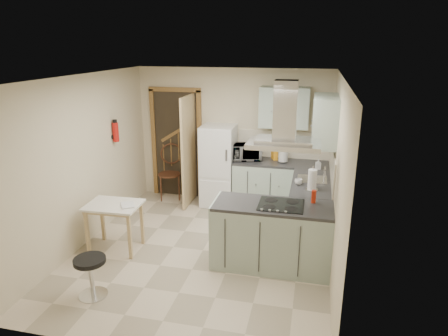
% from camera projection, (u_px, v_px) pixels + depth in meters
% --- Properties ---
extents(floor, '(4.20, 4.20, 0.00)m').
position_uv_depth(floor, '(203.00, 250.00, 5.88)').
color(floor, beige).
rests_on(floor, ground).
extents(ceiling, '(4.20, 4.20, 0.00)m').
position_uv_depth(ceiling, '(200.00, 77.00, 5.12)').
color(ceiling, silver).
rests_on(ceiling, back_wall).
extents(back_wall, '(3.60, 0.00, 3.60)m').
position_uv_depth(back_wall, '(233.00, 136.00, 7.45)').
color(back_wall, beige).
rests_on(back_wall, floor).
extents(left_wall, '(0.00, 4.20, 4.20)m').
position_uv_depth(left_wall, '(84.00, 161.00, 5.89)').
color(left_wall, beige).
rests_on(left_wall, floor).
extents(right_wall, '(0.00, 4.20, 4.20)m').
position_uv_depth(right_wall, '(336.00, 179.00, 5.11)').
color(right_wall, beige).
rests_on(right_wall, floor).
extents(doorway, '(1.10, 0.12, 2.10)m').
position_uv_depth(doorway, '(177.00, 144.00, 7.72)').
color(doorway, brown).
rests_on(doorway, floor).
extents(fridge, '(0.60, 0.60, 1.50)m').
position_uv_depth(fridge, '(218.00, 166.00, 7.37)').
color(fridge, white).
rests_on(fridge, floor).
extents(counter_back, '(1.08, 0.60, 0.90)m').
position_uv_depth(counter_back, '(264.00, 185.00, 7.27)').
color(counter_back, '#9EB2A0').
rests_on(counter_back, floor).
extents(counter_right, '(0.60, 1.95, 0.90)m').
position_uv_depth(counter_right, '(310.00, 202.00, 6.46)').
color(counter_right, '#9EB2A0').
rests_on(counter_right, floor).
extents(splashback, '(1.68, 0.02, 0.50)m').
position_uv_depth(splashback, '(284.00, 144.00, 7.27)').
color(splashback, beige).
rests_on(splashback, counter_back).
extents(wall_cabinet_back, '(0.85, 0.35, 0.70)m').
position_uv_depth(wall_cabinet_back, '(284.00, 107.00, 6.91)').
color(wall_cabinet_back, '#9EB2A0').
rests_on(wall_cabinet_back, back_wall).
extents(wall_cabinet_right, '(0.35, 0.90, 0.70)m').
position_uv_depth(wall_cabinet_right, '(325.00, 120.00, 5.76)').
color(wall_cabinet_right, '#9EB2A0').
rests_on(wall_cabinet_right, right_wall).
extents(peninsula, '(1.55, 0.65, 0.90)m').
position_uv_depth(peninsula, '(272.00, 235.00, 5.35)').
color(peninsula, '#9EB2A0').
rests_on(peninsula, floor).
extents(hob, '(0.58, 0.50, 0.01)m').
position_uv_depth(hob, '(281.00, 205.00, 5.20)').
color(hob, black).
rests_on(hob, peninsula).
extents(extractor_hood, '(0.90, 0.55, 0.10)m').
position_uv_depth(extractor_hood, '(284.00, 144.00, 4.95)').
color(extractor_hood, silver).
rests_on(extractor_hood, ceiling).
extents(sink, '(0.45, 0.40, 0.01)m').
position_uv_depth(sink, '(312.00, 179.00, 6.17)').
color(sink, silver).
rests_on(sink, counter_right).
extents(fire_extinguisher, '(0.10, 0.10, 0.32)m').
position_uv_depth(fire_extinguisher, '(116.00, 132.00, 6.63)').
color(fire_extinguisher, '#B2140F').
rests_on(fire_extinguisher, left_wall).
extents(drop_leaf_table, '(0.78, 0.60, 0.71)m').
position_uv_depth(drop_leaf_table, '(115.00, 227.00, 5.82)').
color(drop_leaf_table, '#D7B084').
rests_on(drop_leaf_table, floor).
extents(bentwood_chair, '(0.56, 0.56, 0.97)m').
position_uv_depth(bentwood_chair, '(169.00, 174.00, 7.73)').
color(bentwood_chair, '#542A1C').
rests_on(bentwood_chair, floor).
extents(stool, '(0.38, 0.38, 0.51)m').
position_uv_depth(stool, '(91.00, 277.00, 4.76)').
color(stool, black).
rests_on(stool, floor).
extents(microwave, '(0.59, 0.48, 0.28)m').
position_uv_depth(microwave, '(247.00, 152.00, 7.18)').
color(microwave, black).
rests_on(microwave, counter_back).
extents(kettle, '(0.21, 0.21, 0.25)m').
position_uv_depth(kettle, '(283.00, 155.00, 7.02)').
color(kettle, silver).
rests_on(kettle, counter_back).
extents(cereal_box, '(0.14, 0.20, 0.28)m').
position_uv_depth(cereal_box, '(274.00, 152.00, 7.21)').
color(cereal_box, orange).
rests_on(cereal_box, counter_back).
extents(soap_bottle, '(0.10, 0.10, 0.18)m').
position_uv_depth(soap_bottle, '(318.00, 164.00, 6.64)').
color(soap_bottle, silver).
rests_on(soap_bottle, counter_right).
extents(paper_towel, '(0.16, 0.16, 0.31)m').
position_uv_depth(paper_towel, '(312.00, 179.00, 5.69)').
color(paper_towel, silver).
rests_on(paper_towel, counter_right).
extents(cup, '(0.13, 0.13, 0.09)m').
position_uv_depth(cup, '(299.00, 182.00, 5.93)').
color(cup, silver).
rests_on(cup, counter_right).
extents(red_bottle, '(0.07, 0.07, 0.17)m').
position_uv_depth(red_bottle, '(314.00, 197.00, 5.25)').
color(red_bottle, red).
rests_on(red_bottle, peninsula).
extents(book, '(0.28, 0.30, 0.11)m').
position_uv_depth(book, '(121.00, 203.00, 5.62)').
color(book, '#A43647').
rests_on(book, drop_leaf_table).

